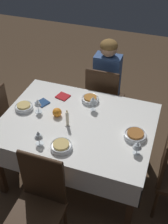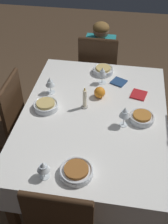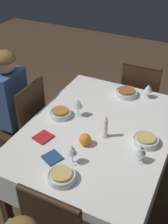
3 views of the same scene
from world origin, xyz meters
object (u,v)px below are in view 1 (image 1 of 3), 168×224
(chair_north, at_px, (38,203))
(napkin_red_folded, at_px, (63,96))
(wine_glass_north, at_px, (38,135))
(chair_south, at_px, (104,98))
(bowl_north, at_px, (61,146))
(dining_table, at_px, (77,129))
(orange_fruit, at_px, (57,112))
(wine_glass_west, at_px, (137,145))
(candle_centerpiece, at_px, (67,120))
(bowl_east, at_px, (24,107))
(wine_glass_south, at_px, (93,100))
(wine_glass_east, at_px, (38,103))
(bowl_south, at_px, (90,99))
(person_adult_denim, at_px, (108,79))
(napkin_spare_side, at_px, (43,103))
(bowl_west, at_px, (135,135))

(chair_north, distance_m, napkin_red_folded, 1.15)
(wine_glass_north, bearing_deg, chair_south, -102.26)
(bowl_north, bearing_deg, chair_south, -92.60)
(dining_table, xyz_separation_m, orange_fruit, (0.21, -0.02, 0.13))
(wine_glass_west, height_order, candle_centerpiece, candle_centerpiece)
(orange_fruit, bearing_deg, wine_glass_west, 164.47)
(orange_fruit, bearing_deg, bowl_north, 118.14)
(dining_table, bearing_deg, bowl_east, -0.58)
(chair_north, relative_size, bowl_north, 5.00)
(wine_glass_south, relative_size, wine_glass_east, 1.07)
(bowl_east, height_order, wine_glass_east, wine_glass_east)
(bowl_north, distance_m, wine_glass_north, 0.21)
(dining_table, xyz_separation_m, chair_south, (-0.04, -0.77, -0.16))
(chair_south, height_order, bowl_south, chair_south)
(person_adult_denim, height_order, napkin_spare_side, person_adult_denim)
(dining_table, distance_m, bowl_east, 0.58)
(wine_glass_east, distance_m, napkin_red_folded, 0.35)
(wine_glass_west, bearing_deg, chair_south, -60.40)
(wine_glass_west, relative_size, napkin_red_folded, 0.85)
(bowl_south, height_order, wine_glass_south, wine_glass_south)
(chair_south, distance_m, bowl_north, 1.17)
(wine_glass_east, height_order, bowl_north, wine_glass_east)
(bowl_east, bearing_deg, wine_glass_east, -176.92)
(dining_table, relative_size, person_adult_denim, 1.18)
(dining_table, bearing_deg, bowl_north, 88.82)
(wine_glass_west, xyz_separation_m, orange_fruit, (0.81, -0.23, -0.05))
(wine_glass_east, relative_size, candle_centerpiece, 0.82)
(bowl_north, xyz_separation_m, wine_glass_north, (0.20, 0.01, 0.07))
(chair_south, distance_m, person_adult_denim, 0.23)
(napkin_red_folded, height_order, napkin_spare_side, same)
(chair_north, bearing_deg, napkin_spare_side, 112.60)
(bowl_south, xyz_separation_m, napkin_red_folded, (0.30, 0.02, -0.02))
(bowl_south, xyz_separation_m, candle_centerpiece, (0.08, 0.43, 0.04))
(bowl_west, bearing_deg, dining_table, -2.89)
(candle_centerpiece, bearing_deg, wine_glass_west, 168.95)
(candle_centerpiece, bearing_deg, bowl_south, -100.52)
(orange_fruit, bearing_deg, bowl_east, 1.77)
(chair_north, bearing_deg, bowl_west, 50.88)
(person_adult_denim, height_order, bowl_south, person_adult_denim)
(wine_glass_south, height_order, candle_centerpiece, candle_centerpiece)
(chair_north, xyz_separation_m, bowl_east, (0.51, -0.78, 0.28))
(bowl_south, relative_size, napkin_red_folded, 1.20)
(chair_north, bearing_deg, bowl_east, 123.57)
(person_adult_denim, bearing_deg, orange_fruit, 74.26)
(napkin_spare_side, bearing_deg, orange_fruit, 148.42)
(wine_glass_south, bearing_deg, bowl_south, -61.28)
(bowl_east, bearing_deg, chair_north, 123.57)
(person_adult_denim, relative_size, bowl_south, 6.77)
(bowl_east, bearing_deg, candle_centerpiece, 170.38)
(chair_south, bearing_deg, candle_centerpiece, 82.62)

